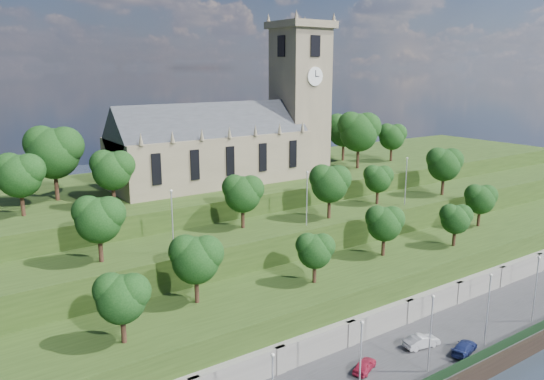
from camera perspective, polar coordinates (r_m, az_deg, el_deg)
promenade at (r=65.32m, az=15.01°, el=-17.21°), size 160.00×12.00×2.00m
fence at (r=61.73m, az=19.09°, el=-17.70°), size 160.00×0.10×1.20m
retaining_wall at (r=68.06m, az=11.16°, el=-14.26°), size 160.00×2.10×5.00m
embankment_lower at (r=71.26m, az=7.69°, el=-11.48°), size 160.00×12.00×8.00m
embankment_upper at (r=78.31m, az=2.28°, el=-7.49°), size 160.00×10.00×12.00m
hilltop at (r=94.62m, az=-5.37°, el=-2.95°), size 160.00×32.00×15.00m
church at (r=88.60m, az=-3.84°, el=5.92°), size 38.60×12.35×27.60m
trees_lower at (r=67.63m, az=7.06°, el=-4.84°), size 66.26×8.95×7.82m
trees_upper at (r=76.72m, az=5.12°, el=0.78°), size 64.43×8.26×8.27m
trees_hilltop at (r=88.39m, az=-2.96°, el=5.25°), size 74.99×15.79×10.65m
lamp_posts_promenade at (r=59.20m, az=16.70°, el=-14.07°), size 60.36×0.36×8.74m
lamp_posts_upper at (r=72.98m, az=3.77°, el=-0.44°), size 40.36×0.36×7.73m
car_left at (r=59.94m, az=9.92°, el=-18.08°), size 4.04×2.90×1.28m
car_middle at (r=65.66m, az=15.78°, el=-15.37°), size 4.59×2.28×1.44m
car_right at (r=65.94m, az=19.98°, el=-15.64°), size 4.79×3.02×1.29m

